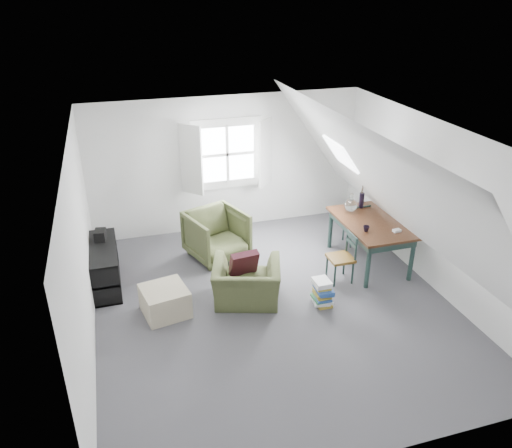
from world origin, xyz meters
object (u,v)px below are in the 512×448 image
object	(u,v)px
ottoman	(165,301)
media_shelf	(105,269)
dining_chair_far	(357,223)
magazine_stack	(322,293)
armchair_near	(247,301)
armchair_far	(217,256)
dining_chair_near	(342,257)
dining_table	(370,227)

from	to	relation	value
ottoman	media_shelf	bearing A→B (deg)	128.68
dining_chair_far	magazine_stack	world-z (taller)	dining_chair_far
armchair_near	armchair_far	bearing A→B (deg)	-67.57
armchair_far	magazine_stack	bearing A→B (deg)	-77.33
armchair_far	dining_chair_far	xyz separation A→B (m)	(2.48, -0.25, 0.41)
armchair_far	media_shelf	bearing A→B (deg)	172.97
ottoman	media_shelf	world-z (taller)	media_shelf
armchair_far	media_shelf	xyz separation A→B (m)	(-1.85, -0.41, 0.29)
ottoman	dining_chair_near	bearing A→B (deg)	1.93
dining_chair_far	dining_chair_near	size ratio (longest dim) A/B	1.00
armchair_near	dining_table	world-z (taller)	dining_table
dining_table	media_shelf	world-z (taller)	dining_table
ottoman	magazine_stack	world-z (taller)	ottoman
armchair_near	media_shelf	bearing A→B (deg)	-9.97
magazine_stack	dining_chair_far	bearing A→B (deg)	49.91
dining_chair_near	dining_chair_far	bearing A→B (deg)	153.65
armchair_near	dining_chair_near	distance (m)	1.64
ottoman	dining_table	xyz separation A→B (m)	(3.42, 0.47, 0.46)
ottoman	dining_table	distance (m)	3.48
ottoman	dining_chair_far	distance (m)	3.73
dining_chair_near	media_shelf	size ratio (longest dim) A/B	0.62
armchair_near	armchair_far	size ratio (longest dim) A/B	1.06
ottoman	magazine_stack	distance (m)	2.25
armchair_far	dining_chair_near	bearing A→B (deg)	-56.82
ottoman	dining_chair_far	bearing A→B (deg)	17.91
ottoman	dining_chair_far	size ratio (longest dim) A/B	0.76
dining_chair_far	magazine_stack	size ratio (longest dim) A/B	2.00
armchair_far	magazine_stack	world-z (taller)	armchair_far
armchair_near	magazine_stack	world-z (taller)	magazine_stack
dining_chair_far	media_shelf	distance (m)	4.33
media_shelf	armchair_near	bearing A→B (deg)	-30.47
ottoman	media_shelf	distance (m)	1.26
armchair_far	media_shelf	distance (m)	1.91
dining_chair_far	armchair_far	bearing A→B (deg)	14.18
media_shelf	magazine_stack	size ratio (longest dim) A/B	3.21
dining_chair_near	magazine_stack	bearing A→B (deg)	-36.18
dining_table	magazine_stack	distance (m)	1.58
dining_table	dining_chair_near	size ratio (longest dim) A/B	1.93
magazine_stack	armchair_near	bearing A→B (deg)	159.14
dining_chair_near	media_shelf	xyz separation A→B (m)	(-3.55, 0.89, -0.12)
dining_chair_near	ottoman	bearing A→B (deg)	-77.96
dining_table	dining_chair_far	size ratio (longest dim) A/B	1.93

